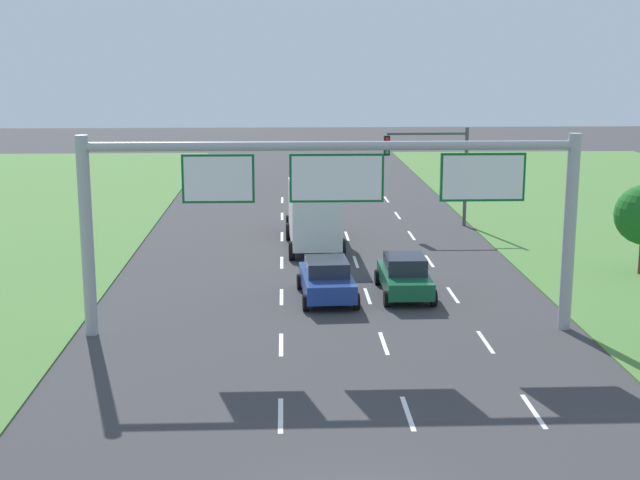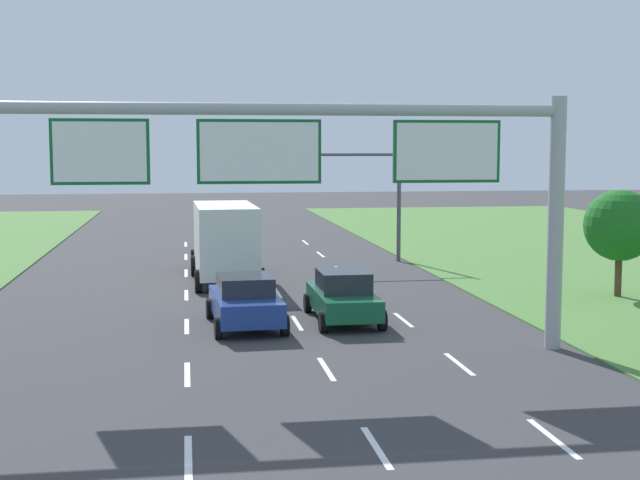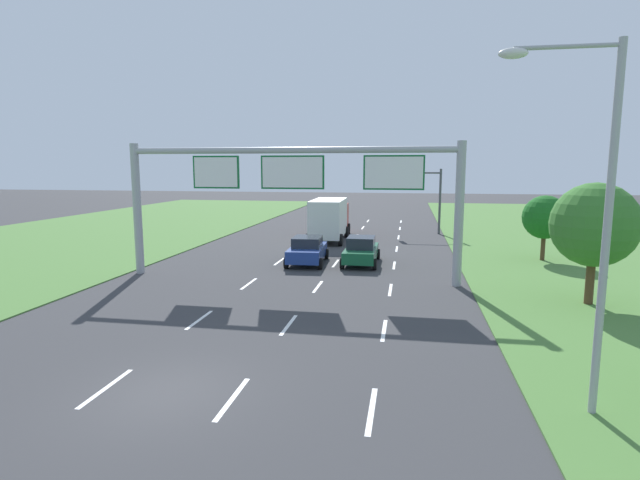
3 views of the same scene
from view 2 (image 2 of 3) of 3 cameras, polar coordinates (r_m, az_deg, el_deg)
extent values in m
cube|color=white|center=(16.85, -8.43, -13.56)|extent=(0.14, 2.40, 0.01)
cube|color=white|center=(22.60, -8.49, -8.48)|extent=(0.14, 2.40, 0.01)
cube|color=white|center=(28.45, -8.53, -5.48)|extent=(0.14, 2.40, 0.01)
cube|color=white|center=(34.35, -8.55, -3.50)|extent=(0.14, 2.40, 0.01)
cube|color=white|center=(40.28, -8.57, -2.11)|extent=(0.14, 2.40, 0.01)
cube|color=white|center=(46.23, -8.58, -1.07)|extent=(0.14, 2.40, 0.01)
cube|color=white|center=(52.19, -8.59, -0.27)|extent=(0.14, 2.40, 0.01)
cube|color=white|center=(17.21, 3.62, -13.09)|extent=(0.14, 2.40, 0.01)
cube|color=white|center=(22.86, 0.41, -8.25)|extent=(0.14, 2.40, 0.01)
cube|color=white|center=(28.66, -1.48, -5.33)|extent=(0.14, 2.40, 0.01)
cube|color=white|center=(34.52, -2.72, -3.39)|extent=(0.14, 2.40, 0.01)
cube|color=white|center=(40.43, -3.60, -2.02)|extent=(0.14, 2.40, 0.01)
cube|color=white|center=(46.36, -4.25, -1.00)|extent=(0.14, 2.40, 0.01)
cube|color=white|center=(52.30, -4.75, -0.21)|extent=(0.14, 2.40, 0.01)
cube|color=white|center=(18.24, 14.69, -12.16)|extent=(0.14, 2.40, 0.01)
cube|color=white|center=(23.65, 8.89, -7.84)|extent=(0.14, 2.40, 0.01)
cube|color=white|center=(29.29, 5.35, -5.11)|extent=(0.14, 2.40, 0.01)
cube|color=white|center=(35.05, 2.99, -3.25)|extent=(0.14, 2.40, 0.01)
cube|color=white|center=(40.88, 1.30, -1.92)|extent=(0.14, 2.40, 0.01)
cube|color=white|center=(46.75, 0.03, -0.92)|extent=(0.14, 2.40, 0.01)
cube|color=white|center=(52.65, -0.95, -0.15)|extent=(0.14, 2.40, 0.01)
cube|color=#145633|center=(28.90, 1.48, -3.93)|extent=(1.81, 4.49, 0.66)
cube|color=#232833|center=(28.71, 1.51, -2.64)|extent=(1.58, 1.93, 0.67)
cylinder|color=black|center=(30.46, -0.80, -4.05)|extent=(0.22, 0.64, 0.64)
cylinder|color=black|center=(30.76, 2.60, -3.95)|extent=(0.22, 0.64, 0.64)
cylinder|color=black|center=(27.17, 0.19, -5.28)|extent=(0.22, 0.64, 0.64)
cylinder|color=black|center=(27.51, 4.00, -5.15)|extent=(0.22, 0.64, 0.64)
cube|color=navy|center=(28.04, -4.80, -4.20)|extent=(2.15, 4.39, 0.72)
cube|color=#232833|center=(27.97, -4.83, -2.87)|extent=(1.74, 2.14, 0.58)
cylinder|color=black|center=(29.57, -7.07, -4.40)|extent=(0.25, 0.65, 0.64)
cylinder|color=black|center=(29.79, -3.28, -4.28)|extent=(0.25, 0.65, 0.64)
cylinder|color=black|center=(26.45, -6.51, -5.63)|extent=(0.25, 0.65, 0.64)
cylinder|color=black|center=(26.69, -2.28, -5.49)|extent=(0.25, 0.65, 0.64)
cube|color=#B21E19|center=(41.09, -6.49, 0.25)|extent=(2.25, 2.16, 2.20)
cube|color=silver|center=(36.99, -6.09, 0.10)|extent=(2.51, 5.85, 2.80)
cylinder|color=black|center=(41.65, -8.06, -1.21)|extent=(0.30, 0.91, 0.90)
cylinder|color=black|center=(41.79, -4.97, -1.15)|extent=(0.30, 0.91, 0.90)
cylinder|color=black|center=(39.37, -8.06, -1.63)|extent=(0.30, 0.91, 0.90)
cylinder|color=black|center=(39.53, -4.55, -1.56)|extent=(0.30, 0.91, 0.90)
cylinder|color=black|center=(34.83, -7.78, -2.62)|extent=(0.30, 0.91, 0.90)
cylinder|color=black|center=(35.01, -3.82, -2.53)|extent=(0.30, 0.91, 0.90)
cylinder|color=#9EA0A5|center=(25.47, 14.85, 1.00)|extent=(0.44, 0.44, 7.00)
cylinder|color=#9EA0A5|center=(23.36, -4.41, 8.36)|extent=(16.80, 0.32, 0.32)
cube|color=#0C5B28|center=(23.37, -13.89, 5.51)|extent=(2.48, 0.12, 1.68)
cube|color=white|center=(23.31, -13.90, 5.50)|extent=(2.32, 0.01, 1.52)
cube|color=#0C5B28|center=(23.36, -3.90, 5.67)|extent=(3.25, 0.12, 1.68)
cube|color=white|center=(23.29, -3.89, 5.67)|extent=(3.09, 0.01, 1.52)
cube|color=#0C5B28|center=(24.30, 8.11, 5.63)|extent=(2.95, 0.12, 1.68)
cube|color=white|center=(24.24, 8.16, 5.63)|extent=(2.79, 0.01, 1.52)
cylinder|color=#47494F|center=(43.88, 5.07, 2.27)|extent=(0.20, 0.20, 5.60)
cylinder|color=#47494F|center=(43.31, 2.20, 5.48)|extent=(4.50, 0.14, 0.14)
cube|color=black|center=(42.96, -0.76, 4.61)|extent=(0.32, 0.36, 1.10)
sphere|color=red|center=(42.75, -0.73, 5.10)|extent=(0.22, 0.22, 0.22)
sphere|color=orange|center=(42.76, -0.73, 4.61)|extent=(0.22, 0.22, 0.22)
sphere|color=green|center=(42.77, -0.73, 4.11)|extent=(0.22, 0.22, 0.22)
cylinder|color=#513823|center=(35.07, 18.54, -2.13)|extent=(0.26, 0.26, 1.73)
sphere|color=#1A5F1E|center=(34.87, 18.64, 0.90)|extent=(2.66, 2.66, 2.66)
camera|label=1|loc=(8.09, 170.77, 24.83)|focal=50.00mm
camera|label=3|loc=(7.85, 91.63, 1.08)|focal=28.00mm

